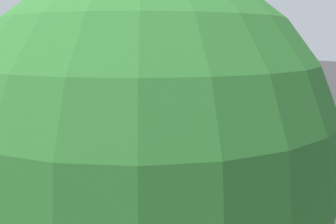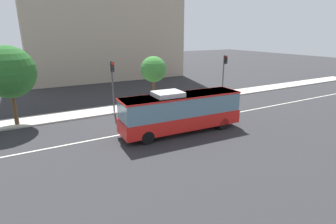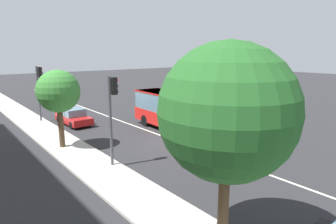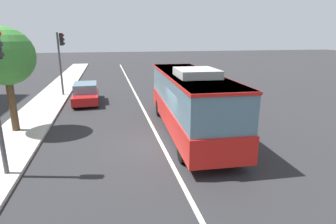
# 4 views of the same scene
# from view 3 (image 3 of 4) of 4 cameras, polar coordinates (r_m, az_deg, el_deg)

# --- Properties ---
(ground_plane) EXTENTS (160.00, 160.00, 0.00)m
(ground_plane) POSITION_cam_3_polar(r_m,az_deg,el_deg) (21.83, 0.97, -5.52)
(ground_plane) COLOR #28282B
(sidewalk_kerb) EXTENTS (80.00, 2.62, 0.14)m
(sidewalk_kerb) POSITION_cam_3_polar(r_m,az_deg,el_deg) (18.42, -15.86, -9.08)
(sidewalk_kerb) COLOR #B2ADA3
(sidewalk_kerb) RESTS_ON ground_plane
(lane_centre_line) EXTENTS (76.00, 0.16, 0.01)m
(lane_centre_line) POSITION_cam_3_polar(r_m,az_deg,el_deg) (21.83, 0.97, -5.51)
(lane_centre_line) COLOR silver
(lane_centre_line) RESTS_ON ground_plane
(transit_bus) EXTENTS (10.10, 2.96, 3.46)m
(transit_bus) POSITION_cam_3_polar(r_m,az_deg,el_deg) (23.44, 2.18, 0.25)
(transit_bus) COLOR red
(transit_bus) RESTS_ON ground_plane
(sedan_red) EXTENTS (4.55, 1.92, 1.46)m
(sedan_red) POSITION_cam_3_polar(r_m,az_deg,el_deg) (27.73, -18.18, -0.82)
(sedan_red) COLOR #B21919
(sedan_red) RESTS_ON ground_plane
(traffic_light_near_corner) EXTENTS (0.34, 0.62, 5.20)m
(traffic_light_near_corner) POSITION_cam_3_polar(r_m,az_deg,el_deg) (16.32, -10.88, 1.24)
(traffic_light_near_corner) COLOR #47474C
(traffic_light_near_corner) RESTS_ON ground_plane
(traffic_light_mid_block) EXTENTS (0.34, 0.62, 5.20)m
(traffic_light_mid_block) POSITION_cam_3_polar(r_m,az_deg,el_deg) (29.37, -23.97, 5.04)
(traffic_light_mid_block) COLOR #47474C
(traffic_light_mid_block) RESTS_ON ground_plane
(street_tree_kerbside_centre) EXTENTS (2.82, 2.82, 5.36)m
(street_tree_kerbside_centre) POSITION_cam_3_polar(r_m,az_deg,el_deg) (20.39, -20.76, 3.74)
(street_tree_kerbside_centre) COLOR #4C3823
(street_tree_kerbside_centre) RESTS_ON ground_plane
(street_tree_kerbside_right) EXTENTS (4.35, 4.35, 6.85)m
(street_tree_kerbside_right) POSITION_cam_3_polar(r_m,az_deg,el_deg) (9.04, 11.59, -0.09)
(street_tree_kerbside_right) COLOR #4C3823
(street_tree_kerbside_right) RESTS_ON ground_plane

